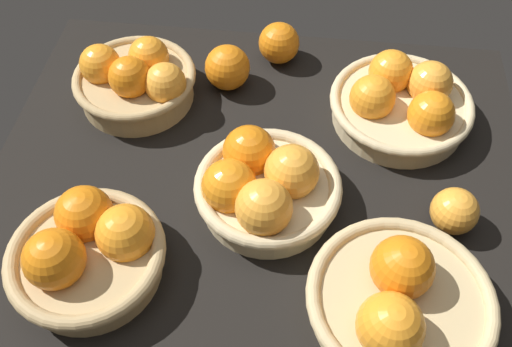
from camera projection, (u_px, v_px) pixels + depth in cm
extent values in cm
cube|color=black|center=(258.00, 187.00, 88.13)|extent=(84.00, 72.00, 3.00)
cylinder|color=tan|center=(137.00, 87.00, 96.42)|extent=(19.25, 19.25, 4.77)
torus|color=tan|center=(134.00, 77.00, 94.53)|extent=(20.81, 20.81, 1.56)
sphere|color=#F49E33|center=(165.00, 84.00, 91.67)|extent=(6.95, 6.95, 6.95)
sphere|color=orange|center=(100.00, 65.00, 93.97)|extent=(6.95, 6.95, 6.95)
sphere|color=orange|center=(149.00, 57.00, 95.46)|extent=(6.95, 6.95, 6.95)
sphere|color=orange|center=(130.00, 77.00, 91.34)|extent=(6.95, 6.95, 6.95)
cylinder|color=tan|center=(89.00, 263.00, 75.58)|extent=(19.19, 19.19, 4.51)
torus|color=tan|center=(85.00, 254.00, 73.81)|extent=(21.26, 21.26, 2.06)
sphere|color=orange|center=(125.00, 233.00, 74.52)|extent=(7.98, 7.98, 7.98)
sphere|color=orange|center=(54.00, 259.00, 70.68)|extent=(7.98, 7.98, 7.98)
sphere|color=orange|center=(84.00, 214.00, 76.10)|extent=(7.98, 7.98, 7.98)
cylinder|color=#D3BC8C|center=(268.00, 194.00, 82.67)|extent=(19.55, 19.55, 4.39)
torus|color=#D3BC8C|center=(268.00, 185.00, 80.94)|extent=(21.54, 21.54, 1.99)
sphere|color=#F49E33|center=(292.00, 172.00, 79.92)|extent=(8.01, 8.01, 8.01)
sphere|color=orange|center=(229.00, 186.00, 79.18)|extent=(8.01, 8.01, 8.01)
sphere|color=#F49E33|center=(264.00, 207.00, 76.06)|extent=(8.01, 8.01, 8.01)
sphere|color=orange|center=(249.00, 152.00, 83.31)|extent=(8.01, 8.01, 8.01)
cylinder|color=tan|center=(398.00, 306.00, 71.99)|extent=(22.30, 22.30, 4.07)
torus|color=tan|center=(401.00, 299.00, 70.39)|extent=(24.17, 24.17, 1.88)
sphere|color=orange|center=(402.00, 267.00, 70.15)|extent=(8.16, 8.16, 8.16)
sphere|color=orange|center=(390.00, 326.00, 65.65)|extent=(8.16, 8.16, 8.16)
cylinder|color=#D3BC8C|center=(399.00, 111.00, 93.45)|extent=(21.95, 21.95, 4.06)
torus|color=#D3BC8C|center=(402.00, 102.00, 91.85)|extent=(23.55, 23.55, 1.60)
sphere|color=#F49E33|center=(430.00, 83.00, 92.06)|extent=(7.41, 7.41, 7.41)
sphere|color=orange|center=(372.00, 98.00, 90.09)|extent=(7.41, 7.41, 7.41)
sphere|color=orange|center=(431.00, 114.00, 87.86)|extent=(7.41, 7.41, 7.41)
sphere|color=orange|center=(391.00, 72.00, 93.66)|extent=(7.41, 7.41, 7.41)
sphere|color=orange|center=(279.00, 43.00, 101.57)|extent=(7.46, 7.46, 7.46)
sphere|color=orange|center=(227.00, 68.00, 97.19)|extent=(7.88, 7.88, 7.88)
sphere|color=#F49E33|center=(454.00, 211.00, 79.36)|extent=(6.81, 6.81, 6.81)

